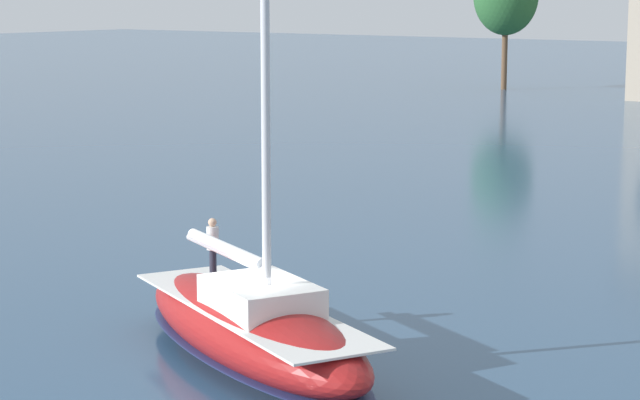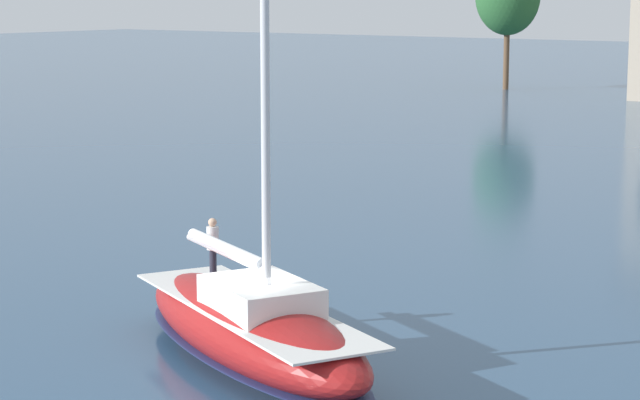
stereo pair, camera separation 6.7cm
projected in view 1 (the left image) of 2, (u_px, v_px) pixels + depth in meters
name	position (u px, v px, depth m)	size (l,w,h in m)	color
ground_plane	(252.00, 365.00, 32.04)	(400.00, 400.00, 0.00)	#2D4C6B
sailboat_main	(253.00, 326.00, 31.84)	(11.45, 7.78, 15.40)	maroon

